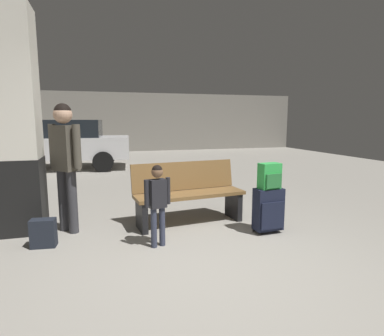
{
  "coord_description": "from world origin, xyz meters",
  "views": [
    {
      "loc": [
        -1.07,
        -2.87,
        1.5
      ],
      "look_at": [
        0.15,
        1.3,
        0.85
      ],
      "focal_mm": 29.91,
      "sensor_mm": 36.0,
      "label": 1
    }
  ],
  "objects_px": {
    "adult": "(65,154)",
    "parked_car_far": "(62,143)",
    "backpack_dark_floor": "(44,233)",
    "backpack_bright": "(270,176)",
    "child": "(157,197)",
    "suitcase": "(269,209)",
    "structural_pillar": "(16,124)",
    "bench": "(188,193)"
  },
  "relations": [
    {
      "from": "suitcase",
      "to": "child",
      "type": "xyz_separation_m",
      "value": [
        -1.51,
        -0.05,
        0.29
      ]
    },
    {
      "from": "structural_pillar",
      "to": "bench",
      "type": "bearing_deg",
      "value": -6.99
    },
    {
      "from": "structural_pillar",
      "to": "bench",
      "type": "height_order",
      "value": "structural_pillar"
    },
    {
      "from": "backpack_bright",
      "to": "backpack_dark_floor",
      "type": "relative_size",
      "value": 1.0
    },
    {
      "from": "bench",
      "to": "child",
      "type": "distance_m",
      "value": 0.99
    },
    {
      "from": "adult",
      "to": "backpack_dark_floor",
      "type": "height_order",
      "value": "adult"
    },
    {
      "from": "backpack_bright",
      "to": "backpack_dark_floor",
      "type": "height_order",
      "value": "backpack_bright"
    },
    {
      "from": "child",
      "to": "adult",
      "type": "distance_m",
      "value": 1.44
    },
    {
      "from": "adult",
      "to": "backpack_dark_floor",
      "type": "xyz_separation_m",
      "value": [
        -0.24,
        -0.48,
        -0.89
      ]
    },
    {
      "from": "suitcase",
      "to": "parked_car_far",
      "type": "bearing_deg",
      "value": 115.25
    },
    {
      "from": "suitcase",
      "to": "child",
      "type": "distance_m",
      "value": 1.53
    },
    {
      "from": "adult",
      "to": "structural_pillar",
      "type": "bearing_deg",
      "value": 162.15
    },
    {
      "from": "structural_pillar",
      "to": "suitcase",
      "type": "relative_size",
      "value": 4.86
    },
    {
      "from": "parked_car_far",
      "to": "adult",
      "type": "bearing_deg",
      "value": -83.83
    },
    {
      "from": "backpack_bright",
      "to": "adult",
      "type": "relative_size",
      "value": 0.2
    },
    {
      "from": "bench",
      "to": "suitcase",
      "type": "distance_m",
      "value": 1.17
    },
    {
      "from": "structural_pillar",
      "to": "backpack_dark_floor",
      "type": "xyz_separation_m",
      "value": [
        0.35,
        -0.68,
        -1.29
      ]
    },
    {
      "from": "backpack_bright",
      "to": "backpack_dark_floor",
      "type": "bearing_deg",
      "value": 173.52
    },
    {
      "from": "structural_pillar",
      "to": "adult",
      "type": "relative_size",
      "value": 1.71
    },
    {
      "from": "adult",
      "to": "child",
      "type": "bearing_deg",
      "value": -38.74
    },
    {
      "from": "structural_pillar",
      "to": "backpack_bright",
      "type": "relative_size",
      "value": 8.63
    },
    {
      "from": "structural_pillar",
      "to": "backpack_dark_floor",
      "type": "height_order",
      "value": "structural_pillar"
    },
    {
      "from": "backpack_bright",
      "to": "child",
      "type": "distance_m",
      "value": 1.52
    },
    {
      "from": "backpack_bright",
      "to": "parked_car_far",
      "type": "distance_m",
      "value": 7.57
    },
    {
      "from": "structural_pillar",
      "to": "child",
      "type": "height_order",
      "value": "structural_pillar"
    },
    {
      "from": "adult",
      "to": "parked_car_far",
      "type": "xyz_separation_m",
      "value": [
        -0.65,
        6.04,
        -0.25
      ]
    },
    {
      "from": "backpack_dark_floor",
      "to": "parked_car_far",
      "type": "bearing_deg",
      "value": 93.58
    },
    {
      "from": "structural_pillar",
      "to": "bench",
      "type": "relative_size",
      "value": 1.78
    },
    {
      "from": "suitcase",
      "to": "backpack_dark_floor",
      "type": "bearing_deg",
      "value": 173.53
    },
    {
      "from": "bench",
      "to": "backpack_dark_floor",
      "type": "distance_m",
      "value": 1.97
    },
    {
      "from": "suitcase",
      "to": "backpack_dark_floor",
      "type": "relative_size",
      "value": 1.78
    },
    {
      "from": "backpack_bright",
      "to": "parked_car_far",
      "type": "xyz_separation_m",
      "value": [
        -3.23,
        6.84,
        0.03
      ]
    },
    {
      "from": "child",
      "to": "structural_pillar",
      "type": "bearing_deg",
      "value": 147.8
    },
    {
      "from": "adult",
      "to": "parked_car_far",
      "type": "distance_m",
      "value": 6.08
    },
    {
      "from": "bench",
      "to": "adult",
      "type": "height_order",
      "value": "adult"
    },
    {
      "from": "child",
      "to": "backpack_dark_floor",
      "type": "xyz_separation_m",
      "value": [
        -1.31,
        0.37,
        -0.44
      ]
    },
    {
      "from": "child",
      "to": "parked_car_far",
      "type": "height_order",
      "value": "parked_car_far"
    },
    {
      "from": "structural_pillar",
      "to": "backpack_bright",
      "type": "bearing_deg",
      "value": -17.43
    },
    {
      "from": "bench",
      "to": "structural_pillar",
      "type": "bearing_deg",
      "value": 173.01
    },
    {
      "from": "bench",
      "to": "backpack_bright",
      "type": "height_order",
      "value": "backpack_bright"
    },
    {
      "from": "structural_pillar",
      "to": "child",
      "type": "distance_m",
      "value": 2.15
    },
    {
      "from": "adult",
      "to": "backpack_dark_floor",
      "type": "distance_m",
      "value": 1.05
    }
  ]
}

